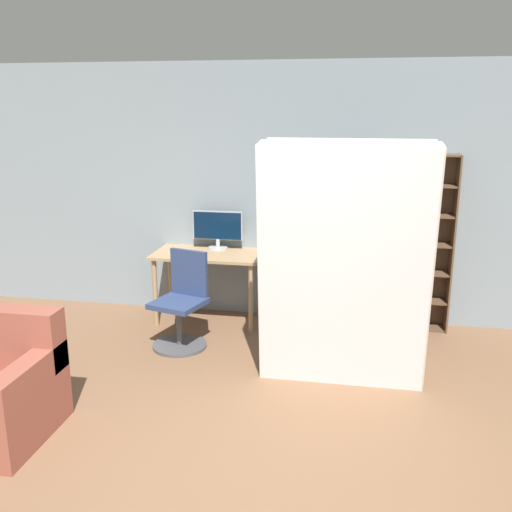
{
  "coord_description": "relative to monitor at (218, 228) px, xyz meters",
  "views": [
    {
      "loc": [
        0.63,
        -2.71,
        2.26
      ],
      "look_at": [
        -0.19,
        1.77,
        1.05
      ],
      "focal_mm": 40.0,
      "sensor_mm": 36.0,
      "label": 1
    }
  ],
  "objects": [
    {
      "name": "desk",
      "position": [
        -0.06,
        -0.19,
        -0.34
      ],
      "size": [
        1.14,
        0.62,
        0.75
      ],
      "color": "tan",
      "rests_on": "ground"
    },
    {
      "name": "office_chair",
      "position": [
        -0.14,
        -0.88,
        -0.61
      ],
      "size": [
        0.55,
        0.55,
        0.92
      ],
      "color": "#4C4C51",
      "rests_on": "ground"
    },
    {
      "name": "mattress_near",
      "position": [
        1.39,
        -1.41,
        0.02
      ],
      "size": [
        1.35,
        0.46,
        2.0
      ],
      "color": "silver",
      "rests_on": "ground"
    },
    {
      "name": "bookshelf",
      "position": [
        1.96,
        0.02,
        -0.1
      ],
      "size": [
        0.77,
        0.26,
        1.8
      ],
      "color": "brown",
      "rests_on": "ground"
    },
    {
      "name": "monitor",
      "position": [
        0.0,
        0.0,
        0.0
      ],
      "size": [
        0.54,
        0.21,
        0.41
      ],
      "color": "#B7B7BC",
      "rests_on": "desk"
    },
    {
      "name": "wall_back",
      "position": [
        0.85,
        0.15,
        0.37
      ],
      "size": [
        8.0,
        0.06,
        2.7
      ],
      "color": "gray",
      "rests_on": "ground"
    },
    {
      "name": "ground_plane",
      "position": [
        0.85,
        -3.1,
        -0.98
      ],
      "size": [
        16.0,
        16.0,
        0.0
      ],
      "primitive_type": "plane",
      "color": "brown"
    },
    {
      "name": "mattress_far",
      "position": [
        1.39,
        -1.1,
        0.02
      ],
      "size": [
        1.35,
        0.4,
        2.0
      ],
      "color": "silver",
      "rests_on": "ground"
    }
  ]
}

